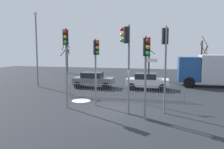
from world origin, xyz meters
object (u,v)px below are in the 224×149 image
Objects in this scene: car_grey_trailing at (93,80)px; traffic_light_rear_left at (96,57)px; direction_sign_post at (146,77)px; delivery_truck at (217,69)px; traffic_light_mid_right at (66,50)px; bare_tree_right at (202,57)px; traffic_light_mid_left at (165,50)px; car_white_far at (147,81)px; street_lamp at (36,41)px; traffic_light_foreground_left at (146,59)px; bare_tree_centre at (67,58)px; bare_tree_left at (149,57)px; traffic_light_rear_right at (127,50)px.

traffic_light_rear_left is at bearing -72.25° from car_grey_trailing.
direction_sign_post is 0.46× the size of delivery_truck.
bare_tree_right is (10.37, 20.07, -0.95)m from traffic_light_mid_right.
bare_tree_right is (8.79, 19.06, -0.52)m from traffic_light_rear_left.
traffic_light_mid_left is 2.71m from direction_sign_post.
car_white_far is at bearing 79.96° from traffic_light_mid_left.
street_lamp is (-16.99, -4.25, 2.68)m from delivery_truck.
bare_tree_centre reaches higher than traffic_light_foreground_left.
traffic_light_foreground_left is 0.60× the size of delivery_truck.
car_grey_trailing is at bearing -104.47° from traffic_light_rear_left.
traffic_light_mid_right reaches higher than traffic_light_rear_left.
car_white_far is at bearing 6.26° from street_lamp.
traffic_light_foreground_left is 0.59× the size of street_lamp.
delivery_truck is (10.58, 11.18, -1.86)m from traffic_light_mid_right.
direction_sign_post is at bearing -173.94° from traffic_light_mid_right.
direction_sign_post is at bearing -87.22° from car_white_far.
traffic_light_mid_right is 1.27× the size of car_white_far.
bare_tree_right reaches higher than car_white_far.
car_grey_trailing is (-5.05, -0.39, 0.00)m from car_white_far.
traffic_light_rear_left is at bearing -157.38° from direction_sign_post.
traffic_light_mid_left reaches higher than traffic_light_mid_right.
bare_tree_left is (-2.15, 14.35, -0.85)m from traffic_light_mid_left.
bare_tree_right reaches higher than traffic_light_mid_right.
bare_tree_right is (6.61, 20.29, -0.99)m from traffic_light_rear_right.
car_grey_trailing is 0.54× the size of delivery_truck.
bare_tree_right is (11.29, 12.37, 1.88)m from car_grey_trailing.
bare_tree_right reaches higher than car_grey_trailing.
bare_tree_right is at bearing -136.62° from traffic_light_mid_right.
street_lamp is (-6.41, 6.94, 0.82)m from traffic_light_mid_right.
traffic_light_mid_left is at bearing -27.71° from street_lamp.
car_white_far is (-0.51, 5.89, -1.07)m from direction_sign_post.
traffic_light_foreground_left is at bearing -35.67° from street_lamp.
traffic_light_rear_right is 1.04× the size of bare_tree_centre.
direction_sign_post is 0.45× the size of street_lamp.
direction_sign_post is 0.85× the size of car_grey_trailing.
delivery_truck is at bearing 43.41° from traffic_light_mid_left.
car_white_far is (4.14, 8.09, -2.83)m from traffic_light_mid_right.
car_grey_trailing is at bearing 7.89° from street_lamp.
traffic_light_mid_right is 8.25m from car_grey_trailing.
traffic_light_mid_left is 0.91× the size of bare_tree_right.
traffic_light_foreground_left is at bearing -85.42° from bare_tree_left.
traffic_light_mid_right is (-4.96, 1.22, 0.44)m from traffic_light_foreground_left.
bare_tree_left is at bearing -30.26° from delivery_truck.
traffic_light_foreground_left reaches higher than direction_sign_post.
traffic_light_rear_right is 1.01× the size of traffic_light_mid_left.
traffic_light_mid_left is at bearing 63.74° from delivery_truck.
street_lamp reaches higher than direction_sign_post.
street_lamp is 12.93m from bare_tree_left.
direction_sign_post is 7.90m from car_grey_trailing.
traffic_light_rear_left is at bearing 31.15° from traffic_light_rear_right.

